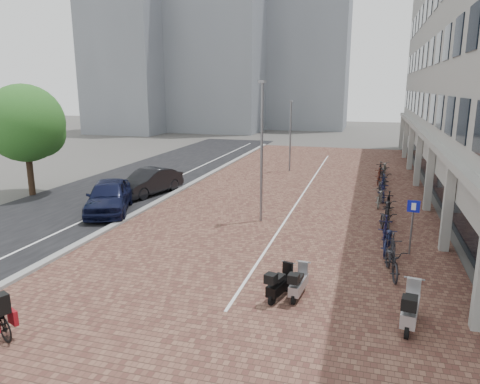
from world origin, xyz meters
The scene contains 17 objects.
ground centered at (0.00, 0.00, 0.00)m, with size 140.00×140.00×0.00m, color #474442.
plaza_brick centered at (2.00, 12.00, 0.01)m, with size 14.50×42.00×0.04m, color brown.
street_asphalt centered at (-9.00, 12.00, 0.01)m, with size 8.00×50.00×0.03m, color black.
curb centered at (-5.10, 12.00, 0.07)m, with size 0.35×42.00×0.14m, color gray.
lane_line centered at (-7.00, 12.00, 0.02)m, with size 0.12×44.00×0.00m, color white.
parking_line centered at (2.20, 12.00, 0.04)m, with size 0.10×30.00×0.00m, color white.
bg_towers centered at (-14.34, 48.94, 13.96)m, with size 33.00×23.00×32.00m.
car_navy centered at (-6.61, 5.14, 0.83)m, with size 1.97×4.90×1.67m, color black.
car_dark centered at (-6.50, 9.20, 0.75)m, with size 1.59×4.56×1.50m, color black.
scooter_front centered at (7.10, -2.37, 0.59)m, with size 0.54×1.72×1.18m, color #B7B8BD, non-canonical shape.
scooter_mid centered at (3.50, -1.70, 0.50)m, with size 0.46×1.47×1.01m, color black, non-canonical shape.
scooter_back centered at (4.02, -1.47, 0.49)m, with size 0.45×1.43×0.99m, color #9C9CA0, non-canonical shape.
parking_sign centered at (7.50, 3.17, 1.40)m, with size 0.45×0.11×2.13m.
lamp_near centered at (1.10, 5.77, 3.21)m, with size 0.12×0.12×6.41m, color gray.
lamp_far centered at (0.13, 18.76, 2.57)m, with size 0.12×0.12×5.13m, color slate.
street_tree centered at (-12.90, 7.22, 4.05)m, with size 4.38×4.38×6.38m.
bike_row centered at (6.73, 10.20, 0.52)m, with size 1.33×20.44×1.05m.
Camera 1 is at (5.80, -13.84, 6.21)m, focal length 33.37 mm.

